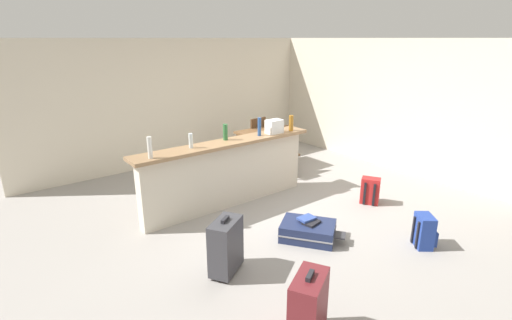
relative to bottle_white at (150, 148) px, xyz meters
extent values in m
cube|color=gray|center=(1.79, -0.42, -1.20)|extent=(13.00, 13.00, 0.05)
cube|color=beige|center=(1.79, 2.63, 0.08)|extent=(6.60, 0.10, 2.50)
cube|color=beige|center=(4.84, -0.12, 0.08)|extent=(0.10, 6.00, 2.50)
cube|color=beige|center=(1.22, 0.08, -0.68)|extent=(2.80, 0.20, 0.98)
cube|color=#93704C|center=(1.22, 0.08, -0.17)|extent=(2.96, 0.40, 0.05)
cylinder|color=silver|center=(0.00, 0.00, 0.00)|extent=(0.06, 0.06, 0.28)
cylinder|color=silver|center=(0.64, 0.11, -0.04)|extent=(0.06, 0.06, 0.21)
cylinder|color=#2D6B38|center=(1.26, 0.17, -0.02)|extent=(0.07, 0.07, 0.24)
cylinder|color=#284C89|center=(1.83, 0.07, 0.00)|extent=(0.06, 0.06, 0.29)
cylinder|color=#9E661E|center=(2.45, 0.00, -0.01)|extent=(0.07, 0.07, 0.26)
cube|color=silver|center=(2.12, 0.05, -0.03)|extent=(0.26, 0.18, 0.22)
cube|color=brown|center=(2.90, 1.15, -0.45)|extent=(1.10, 0.80, 0.04)
cylinder|color=brown|center=(2.41, 0.81, -0.82)|extent=(0.06, 0.06, 0.70)
cylinder|color=brown|center=(3.39, 0.81, -0.82)|extent=(0.06, 0.06, 0.70)
cylinder|color=brown|center=(2.41, 1.49, -0.82)|extent=(0.06, 0.06, 0.70)
cylinder|color=brown|center=(3.39, 1.49, -0.82)|extent=(0.06, 0.06, 0.70)
cube|color=#4C331E|center=(2.81, 0.52, -0.74)|extent=(0.42, 0.42, 0.04)
cube|color=#4C331E|center=(2.81, 0.70, -0.48)|extent=(0.40, 0.05, 0.48)
cylinder|color=#4C331E|center=(2.64, 0.36, -0.97)|extent=(0.04, 0.04, 0.41)
cylinder|color=#4C331E|center=(2.96, 0.35, -0.97)|extent=(0.04, 0.04, 0.41)
cylinder|color=#4C331E|center=(2.65, 0.68, -0.97)|extent=(0.04, 0.04, 0.41)
cylinder|color=#4C331E|center=(2.97, 0.67, -0.97)|extent=(0.04, 0.04, 0.41)
cube|color=#4C331E|center=(2.96, 1.72, -0.74)|extent=(0.43, 0.43, 0.04)
cube|color=#4C331E|center=(2.97, 1.54, -0.48)|extent=(0.40, 0.07, 0.48)
cylinder|color=#4C331E|center=(3.10, 1.89, -0.97)|extent=(0.04, 0.04, 0.41)
cylinder|color=#4C331E|center=(2.78, 1.87, -0.97)|extent=(0.04, 0.04, 0.41)
cylinder|color=#4C331E|center=(3.13, 1.58, -0.97)|extent=(0.04, 0.04, 0.41)
cylinder|color=#4C331E|center=(2.81, 1.55, -0.97)|extent=(0.04, 0.04, 0.41)
cube|color=#1E284C|center=(1.46, -1.42, -1.06)|extent=(0.79, 0.83, 0.22)
cube|color=gray|center=(1.46, -1.42, -1.06)|extent=(0.80, 0.85, 0.02)
cube|color=#2D2D33|center=(1.70, -1.75, -1.06)|extent=(0.23, 0.22, 0.02)
cube|color=#38383D|center=(0.21, -1.39, -0.84)|extent=(0.50, 0.43, 0.60)
cylinder|color=black|center=(0.37, -1.29, -1.14)|extent=(0.07, 0.06, 0.06)
cylinder|color=black|center=(0.05, -1.49, -1.14)|extent=(0.07, 0.06, 0.06)
cube|color=#232328|center=(0.21, -1.39, -0.52)|extent=(0.14, 0.11, 0.04)
cube|color=#233D93|center=(2.46, -2.44, -0.96)|extent=(0.32, 0.33, 0.42)
cube|color=navy|center=(2.55, -2.51, -1.04)|extent=(0.19, 0.21, 0.19)
cube|color=black|center=(2.34, -2.43, -0.98)|extent=(0.04, 0.04, 0.36)
cube|color=black|center=(2.43, -2.32, -0.98)|extent=(0.04, 0.04, 0.36)
cube|color=red|center=(3.03, -1.23, -0.96)|extent=(0.30, 0.33, 0.42)
cube|color=maroon|center=(3.13, -1.18, -1.04)|extent=(0.16, 0.22, 0.19)
cube|color=black|center=(2.98, -1.34, -0.98)|extent=(0.04, 0.04, 0.36)
cube|color=black|center=(2.91, -1.22, -0.98)|extent=(0.04, 0.04, 0.36)
cube|color=maroon|center=(0.21, -2.65, -0.84)|extent=(0.50, 0.42, 0.60)
cube|color=#232328|center=(0.21, -2.65, -0.52)|extent=(0.14, 0.10, 0.04)
cube|color=black|center=(1.49, -1.45, -0.94)|extent=(0.25, 0.20, 0.03)
cube|color=#334C99|center=(1.48, -1.37, -0.91)|extent=(0.23, 0.17, 0.03)
camera|label=1|loc=(-1.76, -4.45, 1.33)|focal=26.43mm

